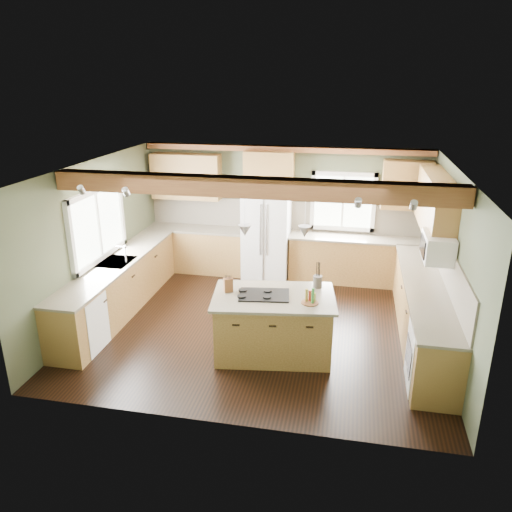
# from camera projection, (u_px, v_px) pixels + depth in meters

# --- Properties ---
(floor) EXTENTS (5.60, 5.60, 0.00)m
(floor) POSITION_uv_depth(u_px,v_px,m) (261.00, 325.00, 8.19)
(floor) COLOR black
(floor) RESTS_ON ground
(ceiling) EXTENTS (5.60, 5.60, 0.00)m
(ceiling) POSITION_uv_depth(u_px,v_px,m) (262.00, 167.00, 7.30)
(ceiling) COLOR silver
(ceiling) RESTS_ON wall_back
(wall_back) EXTENTS (5.60, 0.00, 5.60)m
(wall_back) POSITION_uv_depth(u_px,v_px,m) (285.00, 211.00, 10.05)
(wall_back) COLOR #4A553C
(wall_back) RESTS_ON ground
(wall_left) EXTENTS (0.00, 5.00, 5.00)m
(wall_left) POSITION_uv_depth(u_px,v_px,m) (96.00, 240.00, 8.26)
(wall_left) COLOR #4A553C
(wall_left) RESTS_ON ground
(wall_right) EXTENTS (0.00, 5.00, 5.00)m
(wall_right) POSITION_uv_depth(u_px,v_px,m) (451.00, 263.00, 7.23)
(wall_right) COLOR #4A553C
(wall_right) RESTS_ON ground
(ceiling_beam) EXTENTS (5.55, 0.26, 0.26)m
(ceiling_beam) POSITION_uv_depth(u_px,v_px,m) (251.00, 187.00, 6.61)
(ceiling_beam) COLOR brown
(ceiling_beam) RESTS_ON ceiling
(soffit_trim) EXTENTS (5.55, 0.20, 0.10)m
(soffit_trim) POSITION_uv_depth(u_px,v_px,m) (285.00, 149.00, 9.54)
(soffit_trim) COLOR brown
(soffit_trim) RESTS_ON ceiling
(backsplash_back) EXTENTS (5.58, 0.03, 0.58)m
(backsplash_back) POSITION_uv_depth(u_px,v_px,m) (284.00, 215.00, 10.07)
(backsplash_back) COLOR brown
(backsplash_back) RESTS_ON wall_back
(backsplash_right) EXTENTS (0.03, 3.70, 0.58)m
(backsplash_right) POSITION_uv_depth(u_px,v_px,m) (449.00, 268.00, 7.31)
(backsplash_right) COLOR brown
(backsplash_right) RESTS_ON wall_right
(base_cab_back_left) EXTENTS (2.02, 0.60, 0.88)m
(base_cab_back_left) POSITION_uv_depth(u_px,v_px,m) (197.00, 250.00, 10.40)
(base_cab_back_left) COLOR brown
(base_cab_back_left) RESTS_ON floor
(counter_back_left) EXTENTS (2.06, 0.64, 0.04)m
(counter_back_left) POSITION_uv_depth(u_px,v_px,m) (196.00, 229.00, 10.24)
(counter_back_left) COLOR #4E4839
(counter_back_left) RESTS_ON base_cab_back_left
(base_cab_back_right) EXTENTS (2.62, 0.60, 0.88)m
(base_cab_back_right) POSITION_uv_depth(u_px,v_px,m) (357.00, 261.00, 9.79)
(base_cab_back_right) COLOR brown
(base_cab_back_right) RESTS_ON floor
(counter_back_right) EXTENTS (2.66, 0.64, 0.04)m
(counter_back_right) POSITION_uv_depth(u_px,v_px,m) (358.00, 238.00, 9.64)
(counter_back_right) COLOR #4E4839
(counter_back_right) RESTS_ON base_cab_back_right
(base_cab_left) EXTENTS (0.60, 3.70, 0.88)m
(base_cab_left) POSITION_uv_depth(u_px,v_px,m) (119.00, 288.00, 8.55)
(base_cab_left) COLOR brown
(base_cab_left) RESTS_ON floor
(counter_left) EXTENTS (0.64, 3.74, 0.04)m
(counter_left) POSITION_uv_depth(u_px,v_px,m) (116.00, 263.00, 8.39)
(counter_left) COLOR #4E4839
(counter_left) RESTS_ON base_cab_left
(base_cab_right) EXTENTS (0.60, 3.70, 0.88)m
(base_cab_right) POSITION_uv_depth(u_px,v_px,m) (423.00, 313.00, 7.63)
(base_cab_right) COLOR brown
(base_cab_right) RESTS_ON floor
(counter_right) EXTENTS (0.64, 3.74, 0.04)m
(counter_right) POSITION_uv_depth(u_px,v_px,m) (426.00, 286.00, 7.47)
(counter_right) COLOR #4E4839
(counter_right) RESTS_ON base_cab_right
(upper_cab_back_left) EXTENTS (1.40, 0.35, 0.90)m
(upper_cab_back_left) POSITION_uv_depth(u_px,v_px,m) (186.00, 176.00, 10.04)
(upper_cab_back_left) COLOR brown
(upper_cab_back_left) RESTS_ON wall_back
(upper_cab_over_fridge) EXTENTS (0.96, 0.35, 0.70)m
(upper_cab_over_fridge) POSITION_uv_depth(u_px,v_px,m) (269.00, 169.00, 9.66)
(upper_cab_over_fridge) COLOR brown
(upper_cab_over_fridge) RESTS_ON wall_back
(upper_cab_right) EXTENTS (0.35, 2.20, 0.90)m
(upper_cab_right) POSITION_uv_depth(u_px,v_px,m) (436.00, 204.00, 7.87)
(upper_cab_right) COLOR brown
(upper_cab_right) RESTS_ON wall_right
(upper_cab_back_corner) EXTENTS (0.90, 0.35, 0.90)m
(upper_cab_back_corner) POSITION_uv_depth(u_px,v_px,m) (407.00, 185.00, 9.25)
(upper_cab_back_corner) COLOR brown
(upper_cab_back_corner) RESTS_ON wall_back
(window_left) EXTENTS (0.04, 1.60, 1.05)m
(window_left) POSITION_uv_depth(u_px,v_px,m) (97.00, 225.00, 8.22)
(window_left) COLOR white
(window_left) RESTS_ON wall_left
(window_back) EXTENTS (1.10, 0.04, 1.00)m
(window_back) POSITION_uv_depth(u_px,v_px,m) (343.00, 201.00, 9.74)
(window_back) COLOR white
(window_back) RESTS_ON wall_back
(sink) EXTENTS (0.50, 0.65, 0.03)m
(sink) POSITION_uv_depth(u_px,v_px,m) (116.00, 262.00, 8.39)
(sink) COLOR #262628
(sink) RESTS_ON counter_left
(faucet) EXTENTS (0.02, 0.02, 0.28)m
(faucet) POSITION_uv_depth(u_px,v_px,m) (126.00, 255.00, 8.31)
(faucet) COLOR #B2B2B7
(faucet) RESTS_ON sink
(dishwasher) EXTENTS (0.60, 0.60, 0.84)m
(dishwasher) POSITION_uv_depth(u_px,v_px,m) (80.00, 323.00, 7.35)
(dishwasher) COLOR white
(dishwasher) RESTS_ON floor
(oven) EXTENTS (0.60, 0.72, 0.84)m
(oven) POSITION_uv_depth(u_px,v_px,m) (433.00, 358.00, 6.43)
(oven) COLOR white
(oven) RESTS_ON floor
(microwave) EXTENTS (0.40, 0.70, 0.38)m
(microwave) POSITION_uv_depth(u_px,v_px,m) (438.00, 247.00, 7.14)
(microwave) COLOR white
(microwave) RESTS_ON wall_right
(pendant_left) EXTENTS (0.18, 0.18, 0.16)m
(pendant_left) POSITION_uv_depth(u_px,v_px,m) (245.00, 231.00, 6.77)
(pendant_left) COLOR #B2B2B7
(pendant_left) RESTS_ON ceiling
(pendant_right) EXTENTS (0.18, 0.18, 0.16)m
(pendant_right) POSITION_uv_depth(u_px,v_px,m) (305.00, 232.00, 6.73)
(pendant_right) COLOR #B2B2B7
(pendant_right) RESTS_ON ceiling
(refrigerator) EXTENTS (0.90, 0.74, 1.80)m
(refrigerator) POSITION_uv_depth(u_px,v_px,m) (267.00, 234.00, 9.89)
(refrigerator) COLOR white
(refrigerator) RESTS_ON floor
(island) EXTENTS (1.74, 1.20, 0.88)m
(island) POSITION_uv_depth(u_px,v_px,m) (273.00, 326.00, 7.24)
(island) COLOR brown
(island) RESTS_ON floor
(island_top) EXTENTS (1.86, 1.33, 0.04)m
(island_top) POSITION_uv_depth(u_px,v_px,m) (274.00, 297.00, 7.09)
(island_top) COLOR #4E4839
(island_top) RESTS_ON island
(cooktop) EXTENTS (0.76, 0.56, 0.02)m
(cooktop) POSITION_uv_depth(u_px,v_px,m) (264.00, 295.00, 7.08)
(cooktop) COLOR black
(cooktop) RESTS_ON island_top
(knife_block) EXTENTS (0.15, 0.14, 0.21)m
(knife_block) POSITION_uv_depth(u_px,v_px,m) (228.00, 285.00, 7.18)
(knife_block) COLOR brown
(knife_block) RESTS_ON island_top
(utensil_crock) EXTENTS (0.15, 0.15, 0.18)m
(utensil_crock) POSITION_uv_depth(u_px,v_px,m) (318.00, 282.00, 7.33)
(utensil_crock) COLOR #3F3932
(utensil_crock) RESTS_ON island_top
(bottle_tray) EXTENTS (0.25, 0.25, 0.22)m
(bottle_tray) POSITION_uv_depth(u_px,v_px,m) (310.00, 296.00, 6.81)
(bottle_tray) COLOR brown
(bottle_tray) RESTS_ON island_top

